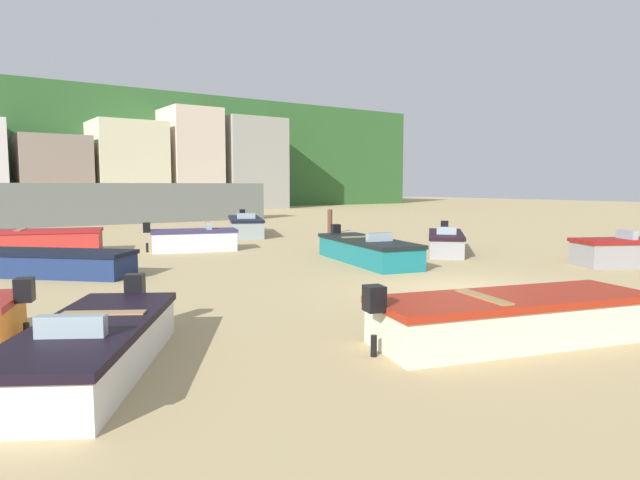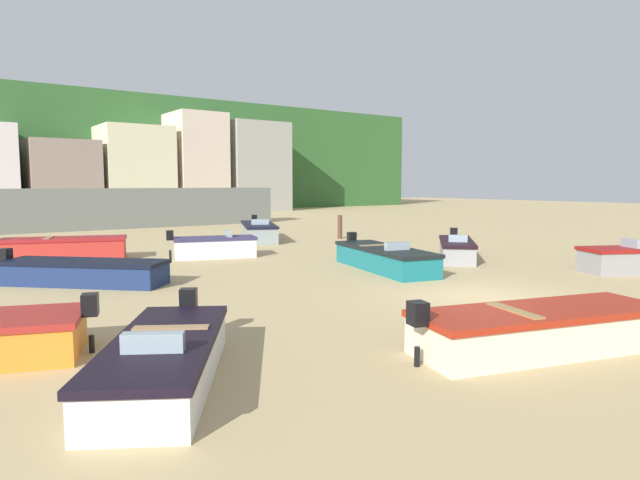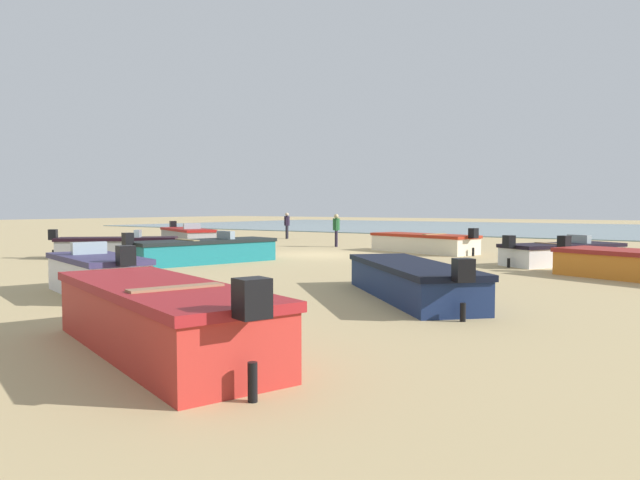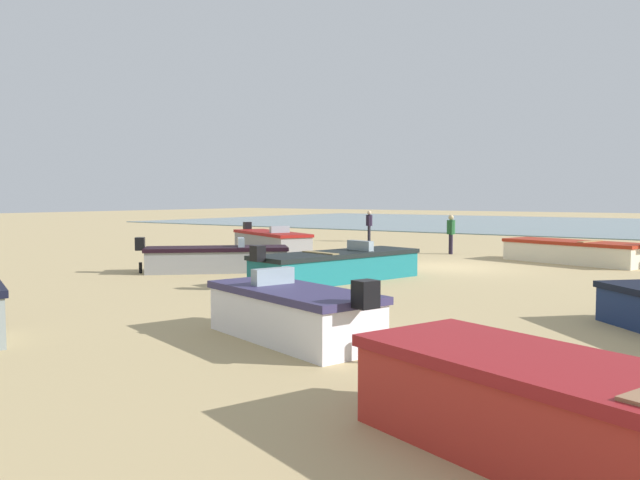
{
  "view_description": "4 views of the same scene",
  "coord_description": "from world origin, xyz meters",
  "px_view_note": "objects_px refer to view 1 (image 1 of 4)",
  "views": [
    {
      "loc": [
        -11.05,
        -9.49,
        2.66
      ],
      "look_at": [
        0.39,
        6.92,
        0.67
      ],
      "focal_mm": 31.3,
      "sensor_mm": 36.0,
      "label": 1
    },
    {
      "loc": [
        -12.14,
        -9.47,
        3.08
      ],
      "look_at": [
        2.41,
        10.95,
        0.52
      ],
      "focal_mm": 30.88,
      "sensor_mm": 36.0,
      "label": 2
    },
    {
      "loc": [
        -13.97,
        19.68,
        1.94
      ],
      "look_at": [
        -3.94,
        5.31,
        0.97
      ],
      "focal_mm": 33.21,
      "sensor_mm": 36.0,
      "label": 3
    },
    {
      "loc": [
        -8.86,
        20.11,
        2.37
      ],
      "look_at": [
        2.05,
        4.68,
        1.09
      ],
      "focal_mm": 36.14,
      "sensor_mm": 36.0,
      "label": 4
    }
  ],
  "objects_px": {
    "boat_grey_4": "(245,226)",
    "boat_white_8": "(93,346)",
    "boat_teal_5": "(367,250)",
    "boat_red_6": "(37,241)",
    "boat_navy_2": "(47,263)",
    "boat_grey_3": "(446,242)",
    "boat_cream_0": "(512,318)",
    "mooring_post_near_water": "(330,221)",
    "boat_white_9": "(194,240)"
  },
  "relations": [
    {
      "from": "boat_cream_0",
      "to": "boat_navy_2",
      "type": "bearing_deg",
      "value": -140.48
    },
    {
      "from": "boat_cream_0",
      "to": "boat_grey_3",
      "type": "height_order",
      "value": "boat_cream_0"
    },
    {
      "from": "boat_teal_5",
      "to": "boat_red_6",
      "type": "bearing_deg",
      "value": -33.0
    },
    {
      "from": "boat_grey_4",
      "to": "mooring_post_near_water",
      "type": "height_order",
      "value": "mooring_post_near_water"
    },
    {
      "from": "boat_white_8",
      "to": "boat_white_9",
      "type": "relative_size",
      "value": 1.21
    },
    {
      "from": "boat_navy_2",
      "to": "boat_grey_4",
      "type": "xyz_separation_m",
      "value": [
        10.92,
        8.66,
        0.09
      ]
    },
    {
      "from": "boat_grey_3",
      "to": "boat_grey_4",
      "type": "bearing_deg",
      "value": -29.64
    },
    {
      "from": "boat_red_6",
      "to": "boat_grey_3",
      "type": "bearing_deg",
      "value": 74.75
    },
    {
      "from": "boat_white_8",
      "to": "boat_navy_2",
      "type": "bearing_deg",
      "value": -64.21
    },
    {
      "from": "boat_cream_0",
      "to": "boat_teal_5",
      "type": "xyz_separation_m",
      "value": [
        4.2,
        8.9,
        0.01
      ]
    },
    {
      "from": "boat_teal_5",
      "to": "boat_red_6",
      "type": "xyz_separation_m",
      "value": [
        -8.88,
        9.35,
        0.05
      ]
    },
    {
      "from": "boat_teal_5",
      "to": "boat_red_6",
      "type": "relative_size",
      "value": 1.11
    },
    {
      "from": "boat_cream_0",
      "to": "boat_grey_4",
      "type": "xyz_separation_m",
      "value": [
        5.62,
        20.69,
        0.07
      ]
    },
    {
      "from": "boat_teal_5",
      "to": "boat_cream_0",
      "type": "bearing_deg",
      "value": 78.18
    },
    {
      "from": "boat_teal_5",
      "to": "boat_white_9",
      "type": "xyz_separation_m",
      "value": [
        -3.55,
        6.63,
        0.03
      ]
    },
    {
      "from": "boat_grey_4",
      "to": "boat_grey_3",
      "type": "bearing_deg",
      "value": 128.2
    },
    {
      "from": "boat_grey_3",
      "to": "mooring_post_near_water",
      "type": "relative_size",
      "value": 3.09
    },
    {
      "from": "boat_navy_2",
      "to": "boat_cream_0",
      "type": "bearing_deg",
      "value": 68.0
    },
    {
      "from": "boat_grey_3",
      "to": "boat_teal_5",
      "type": "height_order",
      "value": "boat_teal_5"
    },
    {
      "from": "boat_navy_2",
      "to": "boat_white_8",
      "type": "height_order",
      "value": "boat_navy_2"
    },
    {
      "from": "boat_cream_0",
      "to": "boat_white_9",
      "type": "relative_size",
      "value": 1.4
    },
    {
      "from": "boat_teal_5",
      "to": "mooring_post_near_water",
      "type": "height_order",
      "value": "mooring_post_near_water"
    },
    {
      "from": "boat_white_9",
      "to": "mooring_post_near_water",
      "type": "distance_m",
      "value": 9.79
    },
    {
      "from": "boat_grey_3",
      "to": "boat_white_8",
      "type": "height_order",
      "value": "boat_grey_3"
    },
    {
      "from": "boat_teal_5",
      "to": "boat_white_8",
      "type": "relative_size",
      "value": 1.23
    },
    {
      "from": "boat_teal_5",
      "to": "boat_white_8",
      "type": "bearing_deg",
      "value": 45.35
    },
    {
      "from": "boat_white_8",
      "to": "boat_red_6",
      "type": "bearing_deg",
      "value": -64.3
    },
    {
      "from": "boat_white_8",
      "to": "boat_white_9",
      "type": "distance_m",
      "value": 14.8
    },
    {
      "from": "boat_grey_3",
      "to": "boat_red_6",
      "type": "distance_m",
      "value": 15.96
    },
    {
      "from": "boat_grey_3",
      "to": "mooring_post_near_water",
      "type": "bearing_deg",
      "value": -51.78
    },
    {
      "from": "boat_grey_4",
      "to": "boat_white_8",
      "type": "relative_size",
      "value": 1.22
    },
    {
      "from": "boat_grey_4",
      "to": "boat_white_8",
      "type": "distance_m",
      "value": 21.76
    },
    {
      "from": "boat_teal_5",
      "to": "boat_white_8",
      "type": "xyz_separation_m",
      "value": [
        -10.41,
        -6.48,
        -0.04
      ]
    },
    {
      "from": "boat_grey_3",
      "to": "boat_teal_5",
      "type": "xyz_separation_m",
      "value": [
        -4.32,
        -0.37,
        0.01
      ]
    },
    {
      "from": "boat_cream_0",
      "to": "boat_white_8",
      "type": "relative_size",
      "value": 1.16
    },
    {
      "from": "mooring_post_near_water",
      "to": "boat_grey_3",
      "type": "bearing_deg",
      "value": -97.9
    },
    {
      "from": "boat_navy_2",
      "to": "boat_white_8",
      "type": "distance_m",
      "value": 9.65
    },
    {
      "from": "boat_navy_2",
      "to": "boat_grey_4",
      "type": "distance_m",
      "value": 13.94
    },
    {
      "from": "boat_teal_5",
      "to": "boat_white_9",
      "type": "distance_m",
      "value": 7.53
    },
    {
      "from": "boat_grey_4",
      "to": "boat_white_8",
      "type": "xyz_separation_m",
      "value": [
        -11.83,
        -18.27,
        -0.1
      ]
    },
    {
      "from": "boat_grey_3",
      "to": "mooring_post_near_water",
      "type": "height_order",
      "value": "mooring_post_near_water"
    },
    {
      "from": "boat_grey_3",
      "to": "mooring_post_near_water",
      "type": "distance_m",
      "value": 9.69
    },
    {
      "from": "boat_cream_0",
      "to": "boat_navy_2",
      "type": "xyz_separation_m",
      "value": [
        -5.3,
        12.03,
        -0.02
      ]
    },
    {
      "from": "boat_grey_4",
      "to": "boat_white_9",
      "type": "xyz_separation_m",
      "value": [
        -4.97,
        -5.16,
        -0.02
      ]
    },
    {
      "from": "boat_navy_2",
      "to": "boat_white_9",
      "type": "xyz_separation_m",
      "value": [
        5.95,
        3.51,
        0.06
      ]
    },
    {
      "from": "boat_cream_0",
      "to": "boat_red_6",
      "type": "distance_m",
      "value": 18.84
    },
    {
      "from": "boat_navy_2",
      "to": "boat_grey_4",
      "type": "height_order",
      "value": "boat_grey_4"
    },
    {
      "from": "boat_cream_0",
      "to": "boat_white_9",
      "type": "distance_m",
      "value": 15.55
    },
    {
      "from": "boat_navy_2",
      "to": "boat_white_8",
      "type": "xyz_separation_m",
      "value": [
        -0.91,
        -9.61,
        -0.01
      ]
    },
    {
      "from": "boat_navy_2",
      "to": "boat_grey_3",
      "type": "bearing_deg",
      "value": 122.97
    }
  ]
}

